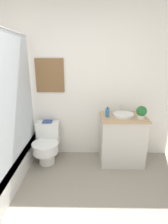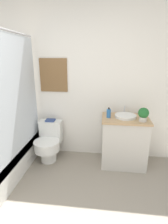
% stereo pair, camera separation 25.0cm
% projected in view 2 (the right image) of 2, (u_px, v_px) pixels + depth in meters
% --- Properties ---
extents(wall_back, '(3.52, 0.07, 2.50)m').
position_uv_depth(wall_back, '(70.00, 84.00, 2.88)').
color(wall_back, white).
rests_on(wall_back, ground_plane).
extents(shower_area, '(0.69, 1.49, 1.98)m').
position_uv_depth(shower_area, '(1.00, 158.00, 2.55)').
color(shower_area, white).
rests_on(shower_area, ground_plane).
extents(toilet, '(0.42, 0.55, 0.64)m').
position_uv_depth(toilet, '(49.00, 142.00, 2.91)').
color(toilet, white).
rests_on(toilet, ground_plane).
extents(vanity, '(0.70, 0.50, 0.79)m').
position_uv_depth(vanity, '(124.00, 141.00, 2.76)').
color(vanity, beige).
rests_on(vanity, ground_plane).
extents(sink, '(0.32, 0.36, 0.13)m').
position_uv_depth(sink, '(125.00, 116.00, 2.66)').
color(sink, white).
rests_on(sink, vanity).
extents(soap_bottle, '(0.06, 0.06, 0.15)m').
position_uv_depth(soap_bottle, '(109.00, 113.00, 2.64)').
color(soap_bottle, '#2D6BB2').
rests_on(soap_bottle, vanity).
extents(potted_plant, '(0.15, 0.15, 0.20)m').
position_uv_depth(potted_plant, '(143.00, 114.00, 2.46)').
color(potted_plant, beige).
rests_on(potted_plant, vanity).
extents(book_on_tank, '(0.15, 0.13, 0.02)m').
position_uv_depth(book_on_tank, '(50.00, 120.00, 2.95)').
color(book_on_tank, '#33477F').
rests_on(book_on_tank, toilet).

